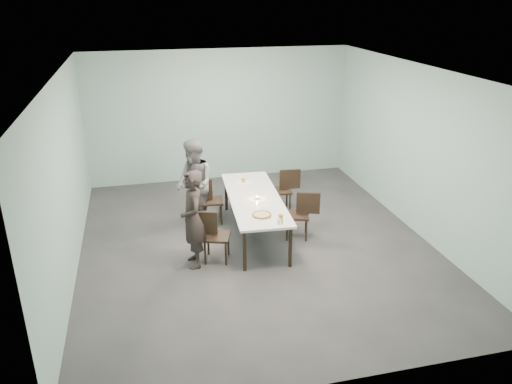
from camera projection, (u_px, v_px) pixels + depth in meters
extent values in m
plane|color=#333335|center=(256.00, 244.00, 8.85)|extent=(7.00, 7.00, 0.00)
cube|color=#92B8B5|center=(220.00, 116.00, 11.44)|extent=(6.00, 0.02, 3.00)
cube|color=#92B8B5|center=(336.00, 270.00, 5.13)|extent=(6.00, 0.02, 3.00)
cube|color=#92B8B5|center=(65.00, 178.00, 7.63)|extent=(0.02, 7.00, 3.00)
cube|color=#92B8B5|center=(418.00, 151.00, 8.94)|extent=(0.02, 7.00, 3.00)
cube|color=white|center=(256.00, 72.00, 7.72)|extent=(6.00, 7.00, 0.02)
cube|color=white|center=(254.00, 198.00, 8.90)|extent=(1.06, 2.65, 0.04)
cylinder|color=black|center=(245.00, 251.00, 7.86)|extent=(0.06, 0.06, 0.71)
cylinder|color=black|center=(226.00, 193.00, 10.09)|extent=(0.06, 0.06, 0.71)
cylinder|color=black|center=(290.00, 247.00, 7.98)|extent=(0.06, 0.06, 0.71)
cylinder|color=black|center=(262.00, 191.00, 10.21)|extent=(0.06, 0.06, 0.71)
cube|color=black|center=(217.00, 236.00, 8.16)|extent=(0.53, 0.53, 0.04)
cube|color=black|center=(204.00, 223.00, 8.09)|extent=(0.41, 0.16, 0.40)
cylinder|color=black|center=(205.00, 253.00, 8.10)|extent=(0.04, 0.04, 0.41)
cylinder|color=black|center=(208.00, 243.00, 8.42)|extent=(0.04, 0.04, 0.41)
cylinder|color=black|center=(226.00, 254.00, 8.08)|extent=(0.04, 0.04, 0.41)
cylinder|color=black|center=(228.00, 244.00, 8.40)|extent=(0.04, 0.04, 0.41)
cube|color=black|center=(212.00, 201.00, 9.54)|extent=(0.46, 0.46, 0.04)
cube|color=black|center=(201.00, 190.00, 9.43)|extent=(0.42, 0.09, 0.40)
cylinder|color=black|center=(204.00, 216.00, 9.45)|extent=(0.04, 0.04, 0.41)
cylinder|color=black|center=(203.00, 209.00, 9.76)|extent=(0.04, 0.04, 0.41)
cylinder|color=black|center=(221.00, 215.00, 9.49)|extent=(0.04, 0.04, 0.41)
cylinder|color=black|center=(220.00, 208.00, 9.80)|extent=(0.04, 0.04, 0.41)
cube|color=black|center=(297.00, 215.00, 8.94)|extent=(0.53, 0.53, 0.04)
cube|color=black|center=(308.00, 203.00, 8.84)|extent=(0.41, 0.17, 0.40)
cylinder|color=black|center=(306.00, 223.00, 9.17)|extent=(0.04, 0.04, 0.41)
cylinder|color=black|center=(306.00, 231.00, 8.86)|extent=(0.04, 0.04, 0.41)
cylinder|color=black|center=(287.00, 222.00, 9.20)|extent=(0.04, 0.04, 0.41)
cylinder|color=black|center=(287.00, 230.00, 8.88)|extent=(0.04, 0.04, 0.41)
cube|color=black|center=(280.00, 191.00, 10.03)|extent=(0.46, 0.46, 0.04)
cube|color=black|center=(290.00, 179.00, 9.96)|extent=(0.42, 0.08, 0.40)
cylinder|color=black|center=(287.00, 197.00, 10.29)|extent=(0.04, 0.04, 0.41)
cylinder|color=black|center=(290.00, 204.00, 9.98)|extent=(0.04, 0.04, 0.41)
cylinder|color=black|center=(271.00, 198.00, 10.25)|extent=(0.04, 0.04, 0.41)
cylinder|color=black|center=(273.00, 205.00, 9.94)|extent=(0.04, 0.04, 0.41)
imported|color=black|center=(193.00, 219.00, 7.89)|extent=(0.42, 0.61, 1.62)
imported|color=slate|center=(194.00, 183.00, 9.30)|extent=(0.82, 0.94, 1.66)
cylinder|color=white|center=(262.00, 216.00, 8.14)|extent=(0.34, 0.34, 0.01)
cylinder|color=#F1E289|center=(262.00, 215.00, 8.14)|extent=(0.30, 0.30, 0.01)
torus|color=brown|center=(262.00, 215.00, 8.14)|extent=(0.32, 0.32, 0.03)
cylinder|color=white|center=(266.00, 206.00, 8.51)|extent=(0.18, 0.18, 0.01)
cylinder|color=#B97D28|center=(281.00, 219.00, 7.87)|extent=(0.08, 0.08, 0.15)
cylinder|color=silver|center=(279.00, 221.00, 7.85)|extent=(0.08, 0.08, 0.09)
cylinder|color=silver|center=(257.00, 198.00, 8.80)|extent=(0.06, 0.06, 0.03)
cylinder|color=orange|center=(257.00, 197.00, 8.80)|extent=(0.04, 0.04, 0.01)
cylinder|color=#B97D28|center=(243.00, 181.00, 9.55)|extent=(0.07, 0.07, 0.08)
cube|color=silver|center=(244.00, 182.00, 9.56)|extent=(0.31, 0.24, 0.01)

